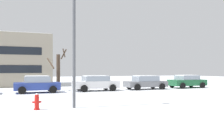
# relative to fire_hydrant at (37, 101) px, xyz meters

# --- Properties ---
(fire_hydrant) EXTENTS (0.44, 0.30, 0.83)m
(fire_hydrant) POSITION_rel_fire_hydrant_xyz_m (0.00, 0.00, 0.00)
(fire_hydrant) COLOR red
(fire_hydrant) RESTS_ON ground
(street_lamp) EXTENTS (1.54, 0.36, 6.48)m
(street_lamp) POSITION_rel_fire_hydrant_xyz_m (2.10, -0.06, 3.46)
(street_lamp) COLOR #4C4F54
(street_lamp) RESTS_ON ground
(parked_car_blue) EXTENTS (3.82, 2.09, 1.50)m
(parked_car_blue) POSITION_rel_fire_hydrant_xyz_m (0.73, 9.54, 0.34)
(parked_car_blue) COLOR #283D93
(parked_car_blue) RESTS_ON ground
(parked_car_white) EXTENTS (4.25, 2.15, 1.46)m
(parked_car_white) POSITION_rel_fire_hydrant_xyz_m (6.09, 9.57, 0.34)
(parked_car_white) COLOR white
(parked_car_white) RESTS_ON ground
(parked_car_gray) EXTENTS (4.32, 2.06, 1.42)m
(parked_car_gray) POSITION_rel_fire_hydrant_xyz_m (11.45, 9.49, 0.31)
(parked_car_gray) COLOR slate
(parked_car_gray) RESTS_ON ground
(parked_car_green) EXTENTS (4.06, 2.12, 1.44)m
(parked_car_green) POSITION_rel_fire_hydrant_xyz_m (16.81, 9.66, 0.32)
(parked_car_green) COLOR #1E6038
(parked_car_green) RESTS_ON ground
(tree_far_right) EXTENTS (1.81, 1.76, 4.04)m
(tree_far_right) POSITION_rel_fire_hydrant_xyz_m (2.83, 11.35, 1.54)
(tree_far_right) COLOR #423326
(tree_far_right) RESTS_ON ground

